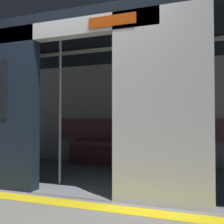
% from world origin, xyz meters
% --- Properties ---
extents(ground_plane, '(60.00, 60.00, 0.00)m').
position_xyz_m(ground_plane, '(0.00, 0.00, 0.00)').
color(ground_plane, gray).
extents(platform_edge_strip, '(8.00, 0.24, 0.01)m').
position_xyz_m(platform_edge_strip, '(0.00, 0.30, 0.00)').
color(platform_edge_strip, yellow).
rests_on(platform_edge_strip, ground_plane).
extents(train_car, '(6.40, 2.87, 2.21)m').
position_xyz_m(train_car, '(0.07, -1.27, 1.48)').
color(train_car, silver).
rests_on(train_car, ground_plane).
extents(bench_seat, '(2.59, 0.44, 0.47)m').
position_xyz_m(bench_seat, '(0.00, -2.35, 0.36)').
color(bench_seat, '#935156').
rests_on(bench_seat, ground_plane).
extents(person_seated, '(0.55, 0.69, 1.20)m').
position_xyz_m(person_seated, '(0.05, -2.30, 0.69)').
color(person_seated, silver).
rests_on(person_seated, ground_plane).
extents(handbag, '(0.26, 0.15, 0.17)m').
position_xyz_m(handbag, '(-0.40, -2.43, 0.56)').
color(handbag, '#262D4C').
rests_on(handbag, bench_seat).
extents(book, '(0.24, 0.27, 0.03)m').
position_xyz_m(book, '(0.45, -2.39, 0.49)').
color(book, '#33723F').
rests_on(book, bench_seat).
extents(grab_pole_door, '(0.04, 0.04, 2.07)m').
position_xyz_m(grab_pole_door, '(0.47, -0.47, 1.03)').
color(grab_pole_door, silver).
rests_on(grab_pole_door, ground_plane).
extents(grab_pole_far, '(0.04, 0.04, 2.07)m').
position_xyz_m(grab_pole_far, '(-0.47, -0.59, 1.03)').
color(grab_pole_far, silver).
rests_on(grab_pole_far, ground_plane).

